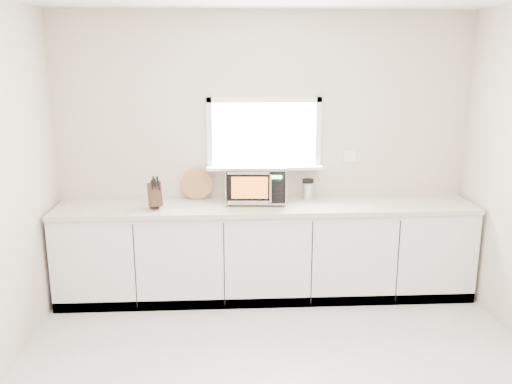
{
  "coord_description": "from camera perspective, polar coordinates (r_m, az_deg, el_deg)",
  "views": [
    {
      "loc": [
        -0.37,
        -3.21,
        2.26
      ],
      "look_at": [
        -0.1,
        1.55,
        1.08
      ],
      "focal_mm": 38.0,
      "sensor_mm": 36.0,
      "label": 1
    }
  ],
  "objects": [
    {
      "name": "cutting_board",
      "position": [
        5.29,
        -6.22,
        0.85
      ],
      "size": [
        0.3,
        0.07,
        0.3
      ],
      "primitive_type": "cylinder",
      "rotation": [
        1.4,
        0.0,
        0.0
      ],
      "color": "#A97F41",
      "rests_on": "countertop"
    },
    {
      "name": "back_wall",
      "position": [
        5.29,
        0.85,
        4.17
      ],
      "size": [
        4.0,
        0.17,
        2.7
      ],
      "color": "beige",
      "rests_on": "ground"
    },
    {
      "name": "countertop",
      "position": [
        5.09,
        1.06,
        -1.55
      ],
      "size": [
        3.92,
        0.64,
        0.04
      ],
      "primitive_type": "cube",
      "color": "beige",
      "rests_on": "cabinets"
    },
    {
      "name": "microwave",
      "position": [
        5.16,
        0.01,
        1.06
      ],
      "size": [
        0.59,
        0.5,
        0.36
      ],
      "rotation": [
        0.0,
        0.0,
        -0.07
      ],
      "color": "black",
      "rests_on": "countertop"
    },
    {
      "name": "cabinets",
      "position": [
        5.24,
        1.03,
        -6.38
      ],
      "size": [
        3.92,
        0.6,
        0.88
      ],
      "primitive_type": "cube",
      "color": "silver",
      "rests_on": "ground"
    },
    {
      "name": "coffee_grinder",
      "position": [
        5.31,
        5.47,
        0.34
      ],
      "size": [
        0.12,
        0.12,
        0.2
      ],
      "rotation": [
        0.0,
        0.0,
        0.04
      ],
      "color": "#B4B6BB",
      "rests_on": "countertop"
    },
    {
      "name": "knife_block",
      "position": [
        5.02,
        -10.61,
        -0.23
      ],
      "size": [
        0.16,
        0.24,
        0.31
      ],
      "rotation": [
        0.0,
        0.0,
        0.32
      ],
      "color": "#442518",
      "rests_on": "countertop"
    }
  ]
}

